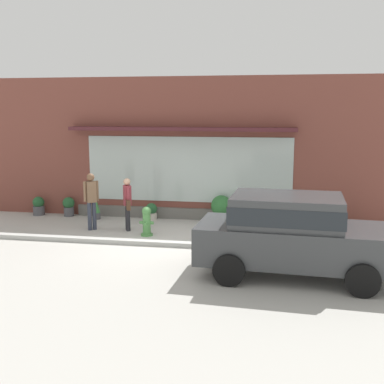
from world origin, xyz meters
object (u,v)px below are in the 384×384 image
Objects in this scene: pedestrian_with_handbag at (127,201)px; potted_plant_corner_tall at (339,218)px; fire_hydrant at (147,221)px; potted_plant_near_hydrant at (39,206)px; parked_car_dark_gray at (292,231)px; potted_plant_low_front at (96,209)px; potted_plant_window_center at (280,215)px; potted_plant_trailing_edge at (221,208)px; pedestrian_passerby at (91,197)px; potted_plant_window_right at (151,211)px; potted_plant_window_left at (69,206)px.

pedestrian_with_handbag is 6.34m from potted_plant_corner_tall.
fire_hydrant is 1.32× the size of potted_plant_near_hydrant.
potted_plant_low_front is at bearing 147.45° from parked_car_dark_gray.
fire_hydrant reaches higher than potted_plant_window_center.
potted_plant_window_center is (1.82, -0.08, -0.15)m from potted_plant_trailing_edge.
pedestrian_passerby is at bearing 155.23° from parked_car_dark_gray.
fire_hydrant is at bearing -79.03° from potted_plant_window_right.
potted_plant_trailing_edge is 1.34× the size of potted_plant_window_left.
pedestrian_passerby is at bearing -164.35° from potted_plant_window_center.
pedestrian_passerby is at bearing -110.81° from pedestrian_with_handbag.
potted_plant_window_center is (3.72, 1.91, -0.11)m from fire_hydrant.
potted_plant_near_hydrant is (-4.32, 1.97, -0.11)m from fire_hydrant.
fire_hydrant is 1.16× the size of potted_plant_low_front.
potted_plant_trailing_edge is 1.36× the size of potted_plant_near_hydrant.
pedestrian_with_handbag is 2.67× the size of potted_plant_window_center.
potted_plant_window_left is (-2.55, 1.53, -0.55)m from pedestrian_with_handbag.
fire_hydrant reaches higher than potted_plant_near_hydrant.
potted_plant_window_left is at bearing 179.32° from potted_plant_window_right.
potted_plant_trailing_edge is at bearing -0.20° from potted_plant_window_left.
pedestrian_passerby is 2.24m from potted_plant_window_right.
potted_plant_window_right is 5.86m from potted_plant_corner_tall.
potted_plant_window_center is at bearing 176.18° from potted_plant_corner_tall.
potted_plant_trailing_edge is at bearing 177.59° from potted_plant_window_center.
potted_plant_window_center is at bearing 27.22° from fire_hydrant.
potted_plant_low_front is at bearing -172.75° from potted_plant_window_right.
fire_hydrant reaches higher than potted_plant_window_left.
potted_plant_window_left is (-2.87, 0.03, 0.08)m from potted_plant_window_right.
potted_plant_low_front is (-4.08, -0.24, -0.12)m from potted_plant_trailing_edge.
fire_hydrant is at bearing -152.78° from potted_plant_window_center.
potted_plant_trailing_edge reaches higher than fire_hydrant.
fire_hydrant is 4.78m from parked_car_dark_gray.
potted_plant_trailing_edge is at bearing 176.90° from potted_plant_corner_tall.
pedestrian_passerby reaches higher than pedestrian_with_handbag.
potted_plant_corner_tall is at bearing -3.82° from potted_plant_window_center.
potted_plant_window_right is 2.87m from potted_plant_window_left.
potted_plant_low_front reaches higher than potted_plant_window_right.
potted_plant_near_hydrant is at bearing 155.44° from fire_hydrant.
fire_hydrant is 2.02m from potted_plant_window_right.
potted_plant_near_hydrant is 9.79m from potted_plant_corner_tall.
potted_plant_window_right is at bearing 178.26° from potted_plant_corner_tall.
pedestrian_with_handbag is 4.69m from potted_plant_window_center.
pedestrian_passerby reaches higher than potted_plant_corner_tall.
potted_plant_trailing_edge reaches higher than potted_plant_window_center.
parked_car_dark_gray is 7.24× the size of potted_plant_window_center.
potted_plant_window_center is (4.10, -0.06, 0.04)m from potted_plant_window_right.
pedestrian_with_handbag is 2.87× the size of potted_plant_window_right.
potted_plant_window_center is 5.90m from potted_plant_low_front.
potted_plant_window_left is at bearing -147.16° from pedestrian_with_handbag.
potted_plant_near_hydrant is at bearing 179.99° from potted_plant_window_right.
pedestrian_passerby is 2.34× the size of potted_plant_low_front.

